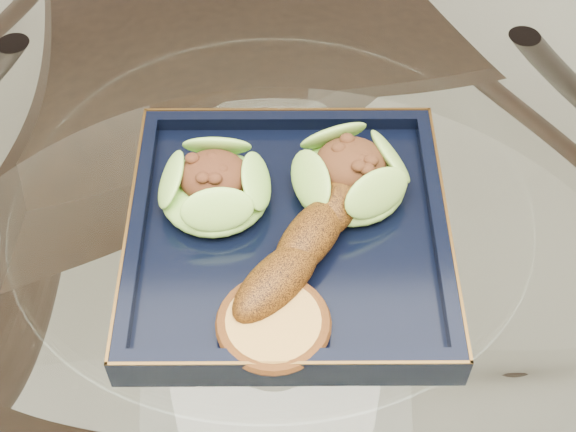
{
  "coord_description": "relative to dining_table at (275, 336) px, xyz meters",
  "views": [
    {
      "loc": [
        0.0,
        -0.42,
        1.32
      ],
      "look_at": [
        0.01,
        -0.01,
        0.8
      ],
      "focal_mm": 50.0,
      "sensor_mm": 36.0,
      "label": 1
    }
  ],
  "objects": [
    {
      "name": "navy_plate",
      "position": [
        0.01,
        -0.01,
        0.17
      ],
      "size": [
        0.27,
        0.27,
        0.02
      ],
      "primitive_type": "cube",
      "rotation": [
        0.0,
        0.0,
        -0.02
      ],
      "color": "black",
      "rests_on": "dining_table"
    },
    {
      "name": "dining_table",
      "position": [
        0.0,
        0.0,
        0.0
      ],
      "size": [
        1.13,
        1.13,
        0.77
      ],
      "color": "white",
      "rests_on": "ground"
    },
    {
      "name": "roasted_plantain",
      "position": [
        0.03,
        -0.03,
        0.2
      ],
      "size": [
        0.14,
        0.18,
        0.04
      ],
      "primitive_type": "ellipsoid",
      "rotation": [
        0.0,
        0.0,
        0.99
      ],
      "color": "#5D3209",
      "rests_on": "navy_plate"
    },
    {
      "name": "dining_chair",
      "position": [
        -0.06,
        0.54,
        -0.12
      ],
      "size": [
        0.47,
        0.47,
        0.86
      ],
      "rotation": [
        0.0,
        0.0,
        0.3
      ],
      "color": "black",
      "rests_on": "ground"
    },
    {
      "name": "lettuce_wrap_left",
      "position": [
        -0.05,
        0.03,
        0.2
      ],
      "size": [
        0.12,
        0.12,
        0.03
      ],
      "primitive_type": "ellipsoid",
      "rotation": [
        0.0,
        0.0,
        -0.4
      ],
      "color": "#71AD32",
      "rests_on": "navy_plate"
    },
    {
      "name": "lettuce_wrap_right",
      "position": [
        0.07,
        0.04,
        0.2
      ],
      "size": [
        0.1,
        0.1,
        0.04
      ],
      "primitive_type": "ellipsoid",
      "rotation": [
        0.0,
        0.0,
        0.0
      ],
      "color": "#538C28",
      "rests_on": "navy_plate"
    },
    {
      "name": "crumb_patty",
      "position": [
        0.0,
        -0.1,
        0.19
      ],
      "size": [
        0.1,
        0.1,
        0.01
      ],
      "primitive_type": "cylinder",
      "rotation": [
        0.0,
        0.0,
        -0.3
      ],
      "color": "gold",
      "rests_on": "navy_plate"
    }
  ]
}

